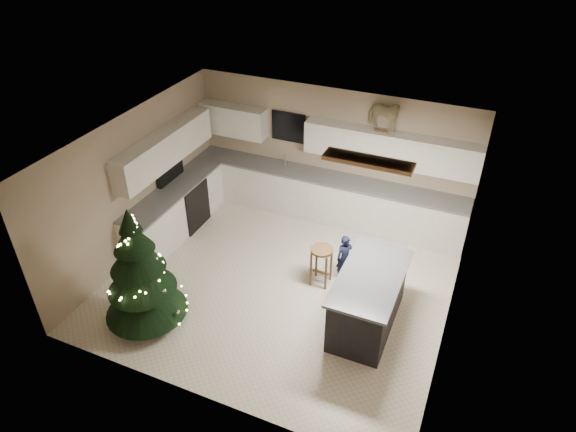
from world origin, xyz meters
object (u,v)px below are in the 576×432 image
object	(u,v)px
island	(368,300)
toddler	(345,258)
bar_stool	(321,257)
christmas_tree	(141,278)
rocking_horse	(383,115)

from	to	relation	value
island	toddler	size ratio (longest dim) A/B	1.99
bar_stool	christmas_tree	size ratio (longest dim) A/B	0.35
toddler	rocking_horse	bearing A→B (deg)	54.83
bar_stool	toddler	distance (m)	0.44
rocking_horse	christmas_tree	bearing A→B (deg)	162.06
bar_stool	rocking_horse	bearing A→B (deg)	80.97
rocking_horse	toddler	bearing A→B (deg)	-165.45
island	bar_stool	bearing A→B (deg)	147.43
bar_stool	rocking_horse	world-z (taller)	rocking_horse
bar_stool	christmas_tree	distance (m)	2.88
christmas_tree	toddler	size ratio (longest dim) A/B	2.41
bar_stool	christmas_tree	world-z (taller)	christmas_tree
christmas_tree	rocking_horse	size ratio (longest dim) A/B	2.82
toddler	island	bearing A→B (deg)	-89.36
toddler	christmas_tree	bearing A→B (deg)	-174.51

